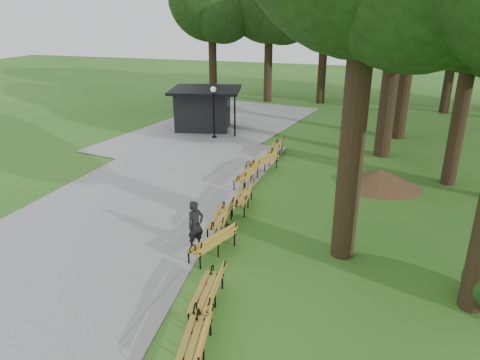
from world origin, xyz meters
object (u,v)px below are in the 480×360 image
(bench_5, at_px, (246,175))
(lawn_tree_1, at_px, (480,1))
(bench_2, at_px, (212,242))
(bench_6, at_px, (261,162))
(dirt_mound, at_px, (379,178))
(person, at_px, (196,225))
(bench_4, at_px, (242,197))
(bench_3, at_px, (220,218))
(kiosk, at_px, (203,109))
(bench_7, at_px, (276,148))
(lamp_post, at_px, (213,101))
(bench_0, at_px, (193,344))
(bench_1, at_px, (206,292))

(bench_5, bearing_deg, lawn_tree_1, 112.35)
(bench_2, height_order, bench_6, same)
(dirt_mound, distance_m, bench_6, 5.19)
(dirt_mound, xyz_separation_m, bench_5, (-5.39, -1.46, 0.06))
(person, relative_size, bench_4, 0.83)
(bench_3, relative_size, bench_4, 1.00)
(kiosk, height_order, bench_4, kiosk)
(bench_6, height_order, lawn_tree_1, lawn_tree_1)
(kiosk, relative_size, bench_5, 2.13)
(bench_7, bearing_deg, lamp_post, -122.40)
(bench_3, height_order, bench_4, same)
(dirt_mound, bearing_deg, bench_6, 176.90)
(bench_0, bearing_deg, bench_6, 177.10)
(person, bearing_deg, bench_7, 29.49)
(lamp_post, bearing_deg, bench_7, -28.12)
(bench_3, bearing_deg, lawn_tree_1, 124.51)
(bench_5, bearing_deg, bench_6, 177.77)
(lamp_post, bearing_deg, dirt_mound, -28.29)
(lawn_tree_1, bearing_deg, bench_6, -173.51)
(kiosk, relative_size, bench_2, 2.13)
(bench_1, bearing_deg, bench_3, -171.79)
(kiosk, relative_size, bench_0, 2.13)
(kiosk, distance_m, bench_5, 9.75)
(bench_0, bearing_deg, dirt_mound, 152.13)
(lawn_tree_1, bearing_deg, bench_5, -162.13)
(bench_5, bearing_deg, bench_1, 14.14)
(bench_7, bearing_deg, lawn_tree_1, 74.54)
(bench_4, relative_size, bench_5, 1.00)
(lamp_post, distance_m, dirt_mound, 10.59)
(dirt_mound, xyz_separation_m, bench_7, (-5.08, 2.75, 0.06))
(kiosk, xyz_separation_m, bench_0, (6.99, -18.30, -0.83))
(kiosk, bearing_deg, bench_7, -48.74)
(kiosk, height_order, bench_6, kiosk)
(bench_4, bearing_deg, bench_1, 1.66)
(lamp_post, xyz_separation_m, bench_5, (3.81, -6.40, -1.71))
(lamp_post, distance_m, bench_4, 9.88)
(person, xyz_separation_m, bench_7, (0.26, 9.85, -0.35))
(person, bearing_deg, dirt_mound, -5.96)
(bench_3, bearing_deg, bench_2, 4.92)
(kiosk, xyz_separation_m, bench_3, (5.51, -12.46, -0.83))
(bench_0, xyz_separation_m, lawn_tree_1, (6.40, 12.72, 6.80))
(bench_1, distance_m, bench_4, 6.02)
(bench_6, bearing_deg, bench_1, 33.97)
(dirt_mound, distance_m, bench_4, 6.15)
(bench_5, bearing_deg, kiosk, -143.29)
(bench_0, relative_size, bench_3, 1.00)
(lamp_post, bearing_deg, bench_6, -49.34)
(person, distance_m, bench_2, 0.74)
(person, bearing_deg, kiosk, 51.68)
(lamp_post, relative_size, bench_3, 1.56)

